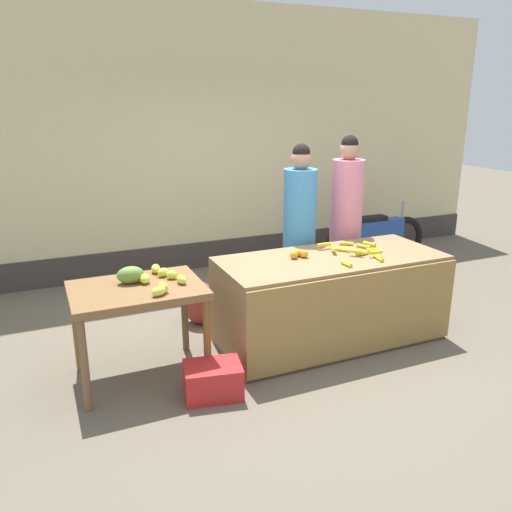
% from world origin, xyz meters
% --- Properties ---
extents(ground_plane, '(24.00, 24.00, 0.00)m').
position_xyz_m(ground_plane, '(0.00, 0.00, 0.00)').
color(ground_plane, '#665B4C').
extents(market_wall_back, '(8.98, 0.23, 3.40)m').
position_xyz_m(market_wall_back, '(0.00, 2.70, 1.67)').
color(market_wall_back, beige).
rests_on(market_wall_back, ground).
extents(fruit_stall_counter, '(2.11, 0.92, 0.83)m').
position_xyz_m(fruit_stall_counter, '(0.40, -0.01, 0.41)').
color(fruit_stall_counter, olive).
rests_on(fruit_stall_counter, ground).
extents(side_table_wooden, '(1.04, 0.75, 0.80)m').
position_xyz_m(side_table_wooden, '(-1.40, 0.00, 0.69)').
color(side_table_wooden, brown).
rests_on(side_table_wooden, ground).
extents(banana_bunch_pile, '(0.63, 0.68, 0.07)m').
position_xyz_m(banana_bunch_pile, '(0.67, 0.01, 0.86)').
color(banana_bunch_pile, yellow).
rests_on(banana_bunch_pile, fruit_stall_counter).
extents(orange_pile, '(0.18, 0.13, 0.08)m').
position_xyz_m(orange_pile, '(0.10, 0.09, 0.86)').
color(orange_pile, orange).
rests_on(orange_pile, fruit_stall_counter).
extents(mango_papaya_pile, '(0.53, 0.66, 0.14)m').
position_xyz_m(mango_papaya_pile, '(-1.31, 0.05, 0.85)').
color(mango_papaya_pile, gold).
rests_on(mango_papaya_pile, side_table_wooden).
extents(vendor_woman_blue_shirt, '(0.34, 0.34, 1.80)m').
position_xyz_m(vendor_woman_blue_shirt, '(0.43, 0.69, 0.91)').
color(vendor_woman_blue_shirt, '#33333D').
rests_on(vendor_woman_blue_shirt, ground).
extents(vendor_woman_pink_shirt, '(0.34, 0.34, 1.87)m').
position_xyz_m(vendor_woman_pink_shirt, '(1.01, 0.71, 0.94)').
color(vendor_woman_pink_shirt, '#33333D').
rests_on(vendor_woman_pink_shirt, ground).
extents(parked_motorcycle, '(1.60, 0.18, 0.88)m').
position_xyz_m(parked_motorcycle, '(2.18, 1.72, 0.40)').
color(parked_motorcycle, black).
rests_on(parked_motorcycle, ground).
extents(produce_crate, '(0.49, 0.40, 0.26)m').
position_xyz_m(produce_crate, '(-0.96, -0.51, 0.13)').
color(produce_crate, red).
rests_on(produce_crate, ground).
extents(produce_sack, '(0.47, 0.45, 0.45)m').
position_xyz_m(produce_sack, '(-0.63, 0.83, 0.23)').
color(produce_sack, maroon).
rests_on(produce_sack, ground).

